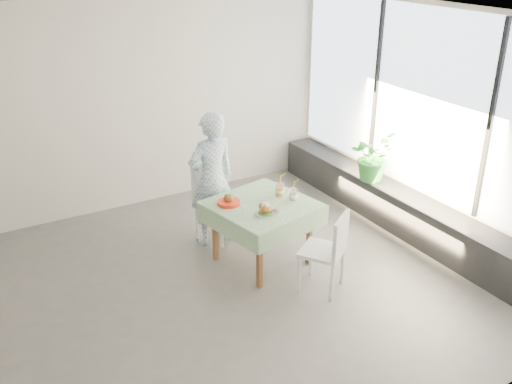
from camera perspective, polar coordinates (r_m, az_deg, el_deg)
floor at (r=6.17m, az=-5.03°, el=-9.99°), size 6.00×6.00×0.00m
ceiling at (r=5.13m, az=-6.21°, el=16.73°), size 6.00×6.00×0.00m
wall_back at (r=7.73m, az=-13.52°, el=8.18°), size 6.00×0.02×2.80m
wall_front at (r=3.64m, az=11.67°, el=-10.95°), size 6.00×0.02×2.80m
wall_right at (r=7.19m, az=16.78°, el=6.61°), size 0.02×5.00×2.80m
window_pane at (r=7.10m, az=16.85°, el=8.50°), size 0.01×4.80×2.18m
window_ledge at (r=7.47m, az=14.65°, el=-1.99°), size 0.40×4.80×0.50m
cafe_table at (r=6.45m, az=0.61°, el=-3.42°), size 1.23×1.23×0.74m
chair_far at (r=7.08m, az=-3.82°, el=-2.27°), size 0.61×0.61×0.97m
chair_near at (r=6.11m, az=6.68°, el=-7.33°), size 0.58×0.58×0.89m
diner at (r=6.76m, az=-4.46°, el=1.28°), size 0.63×0.44×1.65m
main_dish at (r=6.07m, az=1.05°, el=-1.84°), size 0.28×0.28×0.14m
juice_cup_orange at (r=6.50m, az=2.38°, el=0.21°), size 0.11×0.11×0.30m
juice_cup_lemonade at (r=6.42m, az=3.75°, el=-0.24°), size 0.09×0.09×0.26m
second_dish at (r=6.30m, az=-2.74°, el=-0.94°), size 0.26×0.26×0.12m
potted_plant at (r=7.60m, az=11.56°, el=3.55°), size 0.76×0.73×0.66m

